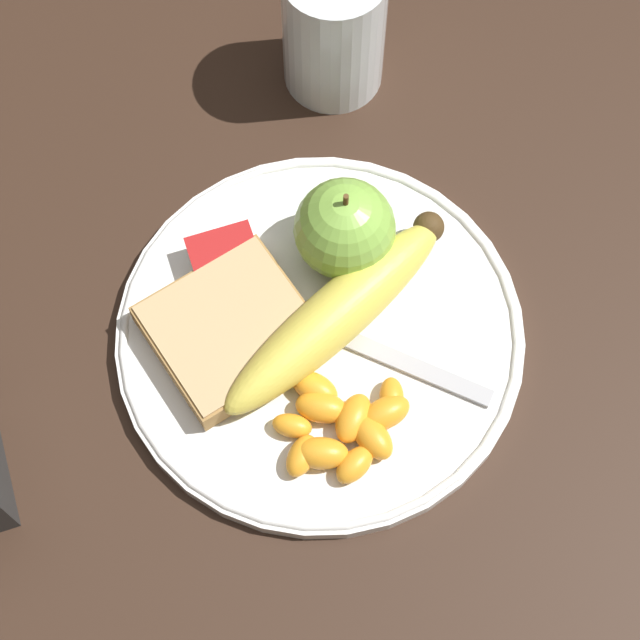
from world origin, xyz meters
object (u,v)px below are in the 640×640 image
object	(u,v)px
plate	(320,334)
apple	(345,229)
jam_packet	(225,259)
juice_glass	(334,31)
bread_slice	(232,330)
banana	(337,309)
fork	(331,332)

from	to	relation	value
plate	apple	world-z (taller)	apple
jam_packet	plate	bearing A→B (deg)	124.40
juice_glass	apple	xyz separation A→B (m)	(0.04, 0.15, -0.00)
apple	bread_slice	xyz separation A→B (m)	(0.09, 0.04, -0.02)
juice_glass	apple	size ratio (longest dim) A/B	1.38
bread_slice	jam_packet	size ratio (longest dim) A/B	2.65
jam_packet	juice_glass	bearing A→B (deg)	-132.15
plate	juice_glass	distance (m)	0.23
apple	bread_slice	size ratio (longest dim) A/B	0.64
apple	banana	size ratio (longest dim) A/B	0.41
bread_slice	fork	bearing A→B (deg)	163.51
banana	jam_packet	distance (m)	0.09
juice_glass	bread_slice	bearing A→B (deg)	54.55
banana	fork	xyz separation A→B (m)	(0.01, 0.01, -0.02)
plate	fork	xyz separation A→B (m)	(-0.01, 0.00, 0.01)
plate	apple	size ratio (longest dim) A/B	3.55
fork	apple	bearing A→B (deg)	-73.66
banana	jam_packet	size ratio (longest dim) A/B	4.18
apple	bread_slice	distance (m)	0.10
apple	juice_glass	bearing A→B (deg)	-106.09
banana	juice_glass	bearing A→B (deg)	-108.10
bread_slice	jam_packet	bearing A→B (deg)	-101.34
banana	fork	distance (m)	0.02
banana	jam_packet	bearing A→B (deg)	-46.86
fork	jam_packet	size ratio (longest dim) A/B	3.38
bread_slice	plate	bearing A→B (deg)	164.90
plate	banana	bearing A→B (deg)	-162.05
apple	jam_packet	bearing A→B (deg)	-11.06
bread_slice	jam_packet	distance (m)	0.05
bread_slice	fork	size ratio (longest dim) A/B	0.78
apple	fork	world-z (taller)	apple
juice_glass	jam_packet	bearing A→B (deg)	47.85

